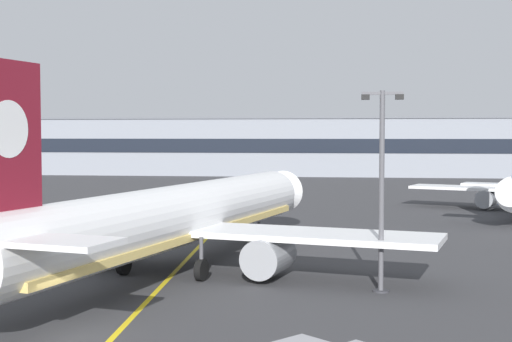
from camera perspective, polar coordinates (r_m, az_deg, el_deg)
ground_plane at (r=32.03m, az=-14.32°, el=-12.66°), size 400.00×400.00×0.00m
taxiway_centreline at (r=60.39m, az=-3.81°, el=-5.21°), size 10.42×179.73×0.01m
airliner_foreground at (r=44.88m, az=-6.36°, el=-3.72°), size 32.23×40.99×11.65m
apron_lamp_post at (r=39.44m, az=9.89°, el=-1.21°), size 2.24×0.90×10.89m
safety_cone_by_nose_gear at (r=60.61m, az=-2.06°, el=-4.93°), size 0.44×0.44×0.55m
terminal_building at (r=149.93m, az=0.16°, el=1.97°), size 139.20×12.40×11.96m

